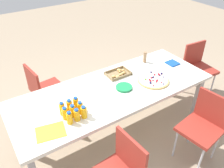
# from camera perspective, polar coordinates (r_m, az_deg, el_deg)

# --- Properties ---
(ground_plane) EXTENTS (12.00, 12.00, 0.00)m
(ground_plane) POSITION_cam_1_polar(r_m,az_deg,el_deg) (3.13, 0.40, -11.95)
(ground_plane) COLOR gray
(party_table) EXTENTS (2.36, 0.89, 0.73)m
(party_table) POSITION_cam_1_polar(r_m,az_deg,el_deg) (2.69, 0.45, -2.09)
(party_table) COLOR silver
(party_table) RESTS_ON ground_plane
(chair_far_left) EXTENTS (0.44, 0.44, 0.83)m
(chair_far_left) POSITION_cam_1_polar(r_m,az_deg,el_deg) (3.18, -16.54, -0.97)
(chair_far_left) COLOR maroon
(chair_far_left) RESTS_ON ground_plane
(chair_near_right) EXTENTS (0.45, 0.45, 0.83)m
(chair_near_right) POSITION_cam_1_polar(r_m,az_deg,el_deg) (2.73, 21.76, -8.99)
(chair_near_right) COLOR maroon
(chair_near_right) RESTS_ON ground_plane
(chair_end) EXTENTS (0.43, 0.43, 0.83)m
(chair_end) POSITION_cam_1_polar(r_m,az_deg,el_deg) (3.79, 20.35, 4.38)
(chair_end) COLOR maroon
(chair_end) RESTS_ON ground_plane
(juice_bottle_0) EXTENTS (0.06, 0.06, 0.14)m
(juice_bottle_0) POSITION_cam_1_polar(r_m,az_deg,el_deg) (2.21, -10.43, -8.25)
(juice_bottle_0) COLOR #F9AC14
(juice_bottle_0) RESTS_ON party_table
(juice_bottle_1) EXTENTS (0.06, 0.06, 0.13)m
(juice_bottle_1) POSITION_cam_1_polar(r_m,az_deg,el_deg) (2.23, -8.66, -7.57)
(juice_bottle_1) COLOR #F9AE14
(juice_bottle_1) RESTS_ON party_table
(juice_bottle_2) EXTENTS (0.06, 0.06, 0.13)m
(juice_bottle_2) POSITION_cam_1_polar(r_m,az_deg,el_deg) (2.26, -6.95, -6.90)
(juice_bottle_2) COLOR #FAAF14
(juice_bottle_2) RESTS_ON party_table
(juice_bottle_3) EXTENTS (0.06, 0.06, 0.13)m
(juice_bottle_3) POSITION_cam_1_polar(r_m,az_deg,el_deg) (2.27, -11.49, -7.13)
(juice_bottle_3) COLOR #F9AC14
(juice_bottle_3) RESTS_ON party_table
(juice_bottle_4) EXTENTS (0.06, 0.06, 0.14)m
(juice_bottle_4) POSITION_cam_1_polar(r_m,az_deg,el_deg) (2.28, -9.66, -6.59)
(juice_bottle_4) COLOR #F9AB14
(juice_bottle_4) RESTS_ON party_table
(juice_bottle_5) EXTENTS (0.06, 0.06, 0.14)m
(juice_bottle_5) POSITION_cam_1_polar(r_m,az_deg,el_deg) (2.30, -7.83, -5.87)
(juice_bottle_5) COLOR #FAAD14
(juice_bottle_5) RESTS_ON party_table
(juice_bottle_6) EXTENTS (0.05, 0.05, 0.14)m
(juice_bottle_6) POSITION_cam_1_polar(r_m,az_deg,el_deg) (2.32, -12.18, -6.00)
(juice_bottle_6) COLOR #FAAD14
(juice_bottle_6) RESTS_ON party_table
(juice_bottle_7) EXTENTS (0.06, 0.06, 0.14)m
(juice_bottle_7) POSITION_cam_1_polar(r_m,az_deg,el_deg) (2.34, -10.43, -5.33)
(juice_bottle_7) COLOR #F9AB14
(juice_bottle_7) RESTS_ON party_table
(juice_bottle_8) EXTENTS (0.06, 0.06, 0.15)m
(juice_bottle_8) POSITION_cam_1_polar(r_m,az_deg,el_deg) (2.36, -8.86, -4.79)
(juice_bottle_8) COLOR #F9AE14
(juice_bottle_8) RESTS_ON party_table
(fruit_pizza) EXTENTS (0.38, 0.38, 0.05)m
(fruit_pizza) POSITION_cam_1_polar(r_m,az_deg,el_deg) (2.82, 10.14, 1.00)
(fruit_pizza) COLOR tan
(fruit_pizza) RESTS_ON party_table
(snack_tray) EXTENTS (0.30, 0.21, 0.04)m
(snack_tray) POSITION_cam_1_polar(r_m,az_deg,el_deg) (2.90, 1.65, 2.60)
(snack_tray) COLOR olive
(snack_tray) RESTS_ON party_table
(plate_stack) EXTENTS (0.19, 0.19, 0.02)m
(plate_stack) POSITION_cam_1_polar(r_m,az_deg,el_deg) (2.65, 2.96, -0.83)
(plate_stack) COLOR #1E8C4C
(plate_stack) RESTS_ON party_table
(napkin_stack) EXTENTS (0.15, 0.15, 0.01)m
(napkin_stack) POSITION_cam_1_polar(r_m,az_deg,el_deg) (3.24, 14.68, 5.00)
(napkin_stack) COLOR #194CA5
(napkin_stack) RESTS_ON party_table
(cardboard_tube) EXTENTS (0.04, 0.04, 0.15)m
(cardboard_tube) POSITION_cam_1_polar(r_m,az_deg,el_deg) (3.17, 8.11, 6.57)
(cardboard_tube) COLOR #9E7A56
(cardboard_tube) RESTS_ON party_table
(paper_folder) EXTENTS (0.30, 0.25, 0.01)m
(paper_folder) POSITION_cam_1_polar(r_m,az_deg,el_deg) (2.21, -14.90, -11.31)
(paper_folder) COLOR yellow
(paper_folder) RESTS_ON party_table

